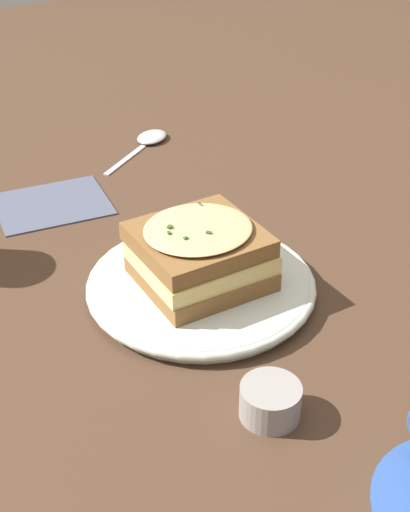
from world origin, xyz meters
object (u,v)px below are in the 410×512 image
object	(u,v)px
sandwich	(202,253)
spoon	(149,139)
dinner_plate	(205,284)
condiment_pot	(270,401)
napkin	(52,204)

from	to	relation	value
sandwich	spoon	world-z (taller)	sandwich
spoon	dinner_plate	bearing A→B (deg)	-52.31
spoon	condiment_pot	distance (m)	0.57
dinner_plate	spoon	bearing A→B (deg)	66.67
dinner_plate	sandwich	bearing A→B (deg)	134.16
sandwich	spoon	distance (m)	0.39
dinner_plate	condiment_pot	distance (m)	0.18
dinner_plate	spoon	world-z (taller)	dinner_plate
sandwich	condiment_pot	size ratio (longest dim) A/B	2.63
sandwich	condiment_pot	world-z (taller)	sandwich
dinner_plate	sandwich	world-z (taller)	sandwich
spoon	napkin	distance (m)	0.22
dinner_plate	napkin	bearing A→B (deg)	100.34
sandwich	dinner_plate	bearing A→B (deg)	-45.84
napkin	condiment_pot	size ratio (longest dim) A/B	2.66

